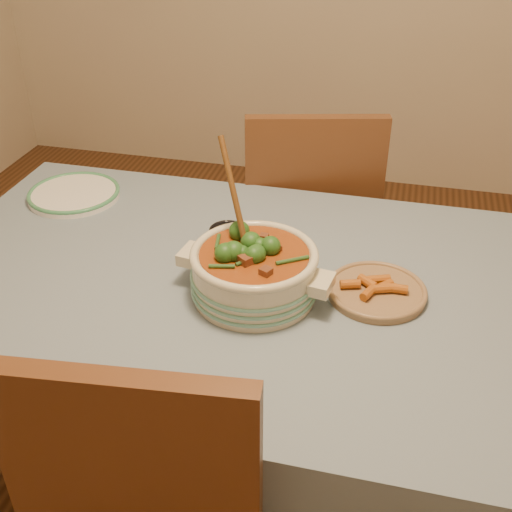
{
  "coord_description": "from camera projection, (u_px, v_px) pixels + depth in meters",
  "views": [
    {
      "loc": [
        0.38,
        -1.3,
        1.7
      ],
      "look_at": [
        0.07,
        -0.04,
        0.86
      ],
      "focal_mm": 45.0,
      "sensor_mm": 36.0,
      "label": 1
    }
  ],
  "objects": [
    {
      "name": "floor",
      "position": [
        238.0,
        473.0,
        2.06
      ],
      "size": [
        4.5,
        4.5,
        0.0
      ],
      "primitive_type": "plane",
      "color": "#3F2312",
      "rests_on": "ground"
    },
    {
      "name": "white_plate",
      "position": [
        74.0,
        194.0,
        2.02
      ],
      "size": [
        0.32,
        0.32,
        0.03
      ],
      "rotation": [
        0.0,
        0.0,
        0.14
      ],
      "color": "white",
      "rests_on": "dining_table"
    },
    {
      "name": "dining_table",
      "position": [
        234.0,
        308.0,
        1.7
      ],
      "size": [
        1.68,
        1.08,
        0.76
      ],
      "color": "brown",
      "rests_on": "floor"
    },
    {
      "name": "stew_casserole",
      "position": [
        254.0,
        268.0,
        1.55
      ],
      "size": [
        0.4,
        0.34,
        0.37
      ],
      "rotation": [
        0.0,
        0.0,
        -0.14
      ],
      "color": "beige",
      "rests_on": "dining_table"
    },
    {
      "name": "chair_far",
      "position": [
        309.0,
        217.0,
        2.33
      ],
      "size": [
        0.56,
        0.56,
        0.98
      ],
      "rotation": [
        0.0,
        0.0,
        3.39
      ],
      "color": "brown",
      "rests_on": "floor"
    },
    {
      "name": "fried_plate",
      "position": [
        377.0,
        290.0,
        1.58
      ],
      "size": [
        0.29,
        0.29,
        0.04
      ],
      "rotation": [
        0.0,
        0.0,
        0.21
      ],
      "color": "#917350",
      "rests_on": "dining_table"
    },
    {
      "name": "condiment_bowl",
      "position": [
        227.0,
        236.0,
        1.77
      ],
      "size": [
        0.11,
        0.11,
        0.05
      ],
      "rotation": [
        0.0,
        0.0,
        -0.16
      ],
      "color": "black",
      "rests_on": "dining_table"
    }
  ]
}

